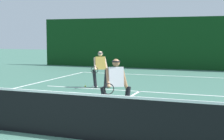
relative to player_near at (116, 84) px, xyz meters
The scene contains 9 objects.
ground_plane 2.56m from the player_near, 100.69° to the right, with size 80.00×80.00×0.00m, color #3A6555.
court_line_baseline_far 9.55m from the player_near, 92.70° to the left, with size 10.18×0.10×0.01m, color white.
court_line_service 4.09m from the player_near, 96.43° to the left, with size 8.30×0.10×0.01m, color white.
court_line_centre 1.26m from the player_near, 118.34° to the left, with size 0.10×6.40×0.01m, color white.
tennis_net 2.44m from the player_near, 100.69° to the right, with size 11.16×0.09×1.10m.
player_near is the anchor object (origin of this frame).
player_far 4.85m from the player_near, 117.60° to the left, with size 0.70×0.94×1.54m.
tennis_ball 5.25m from the player_near, 124.37° to the left, with size 0.07×0.07×0.07m, color #D1E033.
back_fence_windscreen 13.35m from the player_near, 91.93° to the left, with size 19.69×0.12×3.39m, color #0D3513.
Camera 1 is at (3.53, -6.17, 2.17)m, focal length 53.69 mm.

